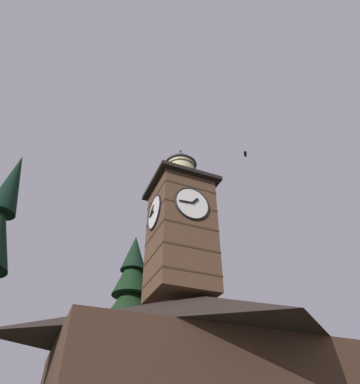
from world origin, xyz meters
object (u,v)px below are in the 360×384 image
at_px(building_main, 204,379).
at_px(pine_tree_behind, 126,346).
at_px(moon, 157,368).
at_px(clock_tower, 181,225).
at_px(flying_bird_high, 245,153).

xyz_separation_m(building_main, pine_tree_behind, (2.01, -6.16, 2.39)).
bearing_deg(building_main, moon, -106.64).
bearing_deg(clock_tower, moon, -107.83).
height_order(building_main, pine_tree_behind, pine_tree_behind).
xyz_separation_m(building_main, flying_bird_high, (-4.93, -1.00, 16.10)).
height_order(clock_tower, moon, clock_tower).
distance_m(pine_tree_behind, moon, 41.15).
relative_size(clock_tower, moon, 5.72).
relative_size(pine_tree_behind, moon, 7.41).
bearing_deg(flying_bird_high, clock_tower, 2.11).
relative_size(building_main, clock_tower, 1.27).
xyz_separation_m(clock_tower, pine_tree_behind, (1.26, -5.37, -5.67)).
height_order(building_main, flying_bird_high, flying_bird_high).
xyz_separation_m(clock_tower, flying_bird_high, (-5.68, -0.21, 8.05)).
relative_size(building_main, flying_bird_high, 21.29).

